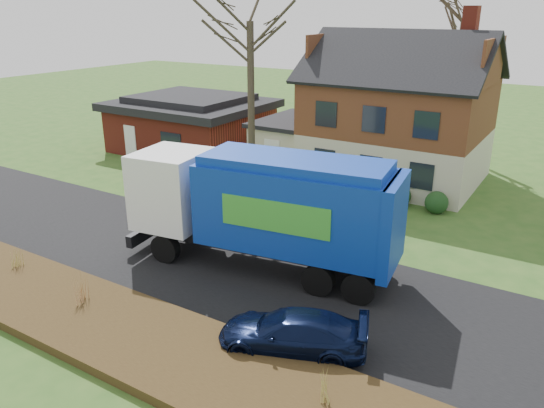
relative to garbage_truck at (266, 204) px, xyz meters
The scene contains 12 objects.
ground 3.15m from the garbage_truck, 158.75° to the right, with size 120.00×120.00×0.00m, color #2B521B.
road 3.15m from the garbage_truck, 158.75° to the right, with size 80.00×7.00×0.02m, color black.
mulch_verge 6.68m from the garbage_truck, 106.47° to the right, with size 80.00×3.50×0.30m, color #302010.
main_house 13.31m from the garbage_truck, 91.22° to the left, with size 12.95×8.95×9.26m.
ranch_house 18.48m from the garbage_truck, 138.20° to the left, with size 9.80×8.20×3.70m.
garbage_truck is the anchor object (origin of this frame).
silver_sedan 5.38m from the garbage_truck, 118.33° to the left, with size 1.64×4.71×1.55m, color #9DA1A5.
navy_wagon 5.58m from the garbage_truck, 49.93° to the right, with size 1.70×4.19×1.22m, color black.
tree_back 22.03m from the garbage_truck, 86.18° to the left, with size 3.63×3.63×11.51m.
grass_clump_west 9.25m from the garbage_truck, 144.43° to the right, with size 0.30×0.25×0.80m.
grass_clump_mid 6.83m from the garbage_truck, 121.43° to the right, with size 0.37×0.31×1.04m.
grass_clump_east 7.88m from the garbage_truck, 47.49° to the right, with size 0.36×0.29×0.89m.
Camera 1 is at (11.31, -14.39, 9.17)m, focal length 35.00 mm.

